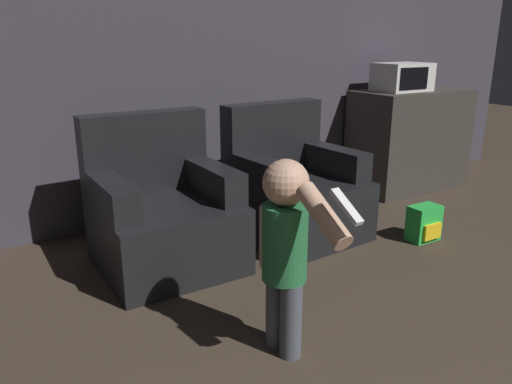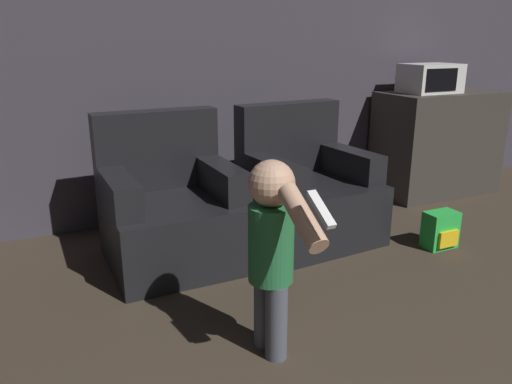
{
  "view_description": "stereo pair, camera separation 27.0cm",
  "coord_description": "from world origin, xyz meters",
  "px_view_note": "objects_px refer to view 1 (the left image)",
  "views": [
    {
      "loc": [
        -1.09,
        0.86,
        1.4
      ],
      "look_at": [
        0.23,
        3.08,
        0.59
      ],
      "focal_mm": 35.0,
      "sensor_mm": 36.0,
      "label": 1
    },
    {
      "loc": [
        -0.85,
        0.73,
        1.4
      ],
      "look_at": [
        0.23,
        3.08,
        0.59
      ],
      "focal_mm": 35.0,
      "sensor_mm": 36.0,
      "label": 2
    }
  ],
  "objects_px": {
    "person_toddler": "(286,243)",
    "toy_backpack": "(424,223)",
    "armchair_left": "(163,215)",
    "microwave": "(402,77)",
    "armchair_right": "(293,191)"
  },
  "relations": [
    {
      "from": "toy_backpack",
      "to": "microwave",
      "type": "bearing_deg",
      "value": 53.9
    },
    {
      "from": "armchair_left",
      "to": "toy_backpack",
      "type": "bearing_deg",
      "value": -19.76
    },
    {
      "from": "armchair_right",
      "to": "microwave",
      "type": "bearing_deg",
      "value": 12.16
    },
    {
      "from": "person_toddler",
      "to": "toy_backpack",
      "type": "relative_size",
      "value": 3.56
    },
    {
      "from": "toy_backpack",
      "to": "person_toddler",
      "type": "bearing_deg",
      "value": -159.73
    },
    {
      "from": "armchair_left",
      "to": "toy_backpack",
      "type": "height_order",
      "value": "armchair_left"
    },
    {
      "from": "armchair_right",
      "to": "person_toddler",
      "type": "height_order",
      "value": "armchair_right"
    },
    {
      "from": "armchair_left",
      "to": "person_toddler",
      "type": "relative_size",
      "value": 1.03
    },
    {
      "from": "person_toddler",
      "to": "toy_backpack",
      "type": "xyz_separation_m",
      "value": [
        1.6,
        0.59,
        -0.41
      ]
    },
    {
      "from": "person_toddler",
      "to": "microwave",
      "type": "xyz_separation_m",
      "value": [
        2.35,
        1.62,
        0.52
      ]
    },
    {
      "from": "microwave",
      "to": "armchair_right",
      "type": "bearing_deg",
      "value": -163.28
    },
    {
      "from": "microwave",
      "to": "toy_backpack",
      "type": "bearing_deg",
      "value": -126.1
    },
    {
      "from": "armchair_left",
      "to": "microwave",
      "type": "bearing_deg",
      "value": 9.1
    },
    {
      "from": "armchair_right",
      "to": "toy_backpack",
      "type": "distance_m",
      "value": 0.96
    },
    {
      "from": "person_toddler",
      "to": "microwave",
      "type": "height_order",
      "value": "microwave"
    }
  ]
}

